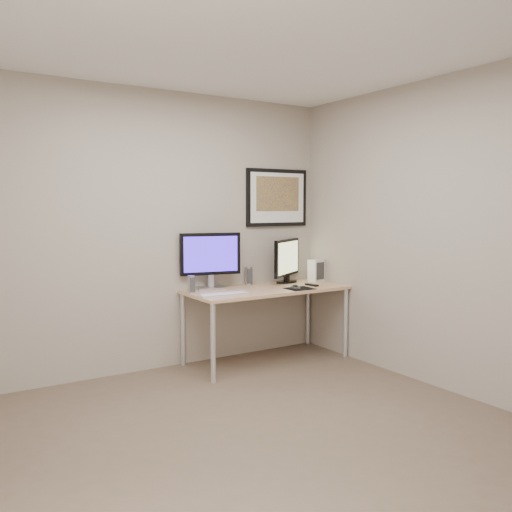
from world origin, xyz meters
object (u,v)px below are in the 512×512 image
object	(u,v)px
speaker_right	(249,276)
keyboard	(223,294)
monitor_large	(210,258)
framed_art	(277,198)
speaker_left	(191,284)
monitor_tv	(287,260)
fan_unit	(316,270)
desk	(266,295)

from	to	relation	value
speaker_right	keyboard	bearing A→B (deg)	-129.18
monitor_large	speaker_right	size ratio (longest dim) A/B	3.26
framed_art	speaker_left	distance (m)	1.39
monitor_large	speaker_left	distance (m)	0.37
monitor_tv	speaker_left	bearing A→B (deg)	150.95
fan_unit	speaker_right	bearing A→B (deg)	154.94
keyboard	fan_unit	size ratio (longest dim) A/B	2.01
speaker_right	monitor_tv	bearing A→B (deg)	-3.43
speaker_left	keyboard	distance (m)	0.33
monitor_tv	speaker_right	distance (m)	0.44
desk	speaker_right	world-z (taller)	speaker_right
monitor_tv	speaker_right	bearing A→B (deg)	132.09
monitor_large	keyboard	world-z (taller)	monitor_large
monitor_large	fan_unit	xyz separation A→B (m)	(1.20, -0.12, -0.19)
desk	framed_art	distance (m)	1.07
framed_art	keyboard	world-z (taller)	framed_art
speaker_right	fan_unit	distance (m)	0.76
speaker_left	fan_unit	size ratio (longest dim) A/B	0.69
monitor_large	fan_unit	bearing A→B (deg)	5.91
speaker_left	speaker_right	distance (m)	0.75
speaker_left	speaker_right	bearing A→B (deg)	16.23
monitor_large	keyboard	size ratio (longest dim) A/B	1.26
speaker_left	speaker_right	world-z (taller)	speaker_right
fan_unit	desk	bearing A→B (deg)	177.80
desk	speaker_left	xyz separation A→B (m)	(-0.76, 0.12, 0.15)
keyboard	fan_unit	bearing A→B (deg)	14.49
framed_art	fan_unit	distance (m)	0.88
monitor_tv	speaker_left	size ratio (longest dim) A/B	3.17
monitor_large	speaker_left	world-z (taller)	monitor_large
desk	monitor_large	distance (m)	0.66
desk	speaker_left	size ratio (longest dim) A/B	9.88
fan_unit	monitor_tv	bearing A→B (deg)	157.32
framed_art	speaker_left	bearing A→B (deg)	-169.02
framed_art	fan_unit	world-z (taller)	framed_art
speaker_left	fan_unit	xyz separation A→B (m)	(1.47, 0.00, 0.04)
monitor_tv	speaker_left	world-z (taller)	monitor_tv
desk	fan_unit	size ratio (longest dim) A/B	6.84
framed_art	monitor_large	xyz separation A→B (m)	(-0.84, -0.09, -0.59)
monitor_tv	keyboard	distance (m)	1.01
speaker_right	keyboard	xyz separation A→B (m)	(-0.53, -0.43, -0.08)
speaker_right	fan_unit	bearing A→B (deg)	-1.47
speaker_left	monitor_tv	bearing A→B (deg)	5.94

